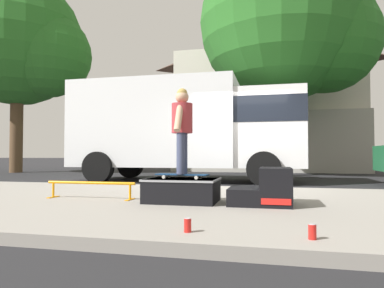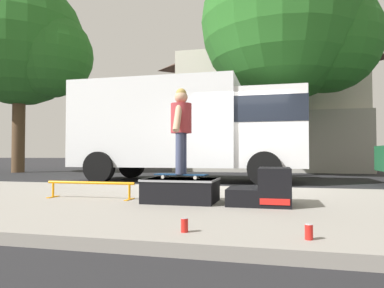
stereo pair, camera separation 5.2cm
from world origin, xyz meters
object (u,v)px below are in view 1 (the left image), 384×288
Objects in this scene: kicker_ramp at (266,189)px; skater_kid at (182,123)px; skate_box at (182,189)px; soda_can at (312,232)px; box_truck at (187,126)px; street_tree_main at (289,27)px; soda_can_b at (188,225)px; grind_rail at (91,186)px; skateboard at (182,175)px; street_tree_neighbour at (24,45)px.

kicker_ramp is 0.68× the size of skater_kid.
skate_box is 2.53m from soda_can.
street_tree_main is at bearing 46.96° from box_truck.
soda_can is (1.60, -1.92, -1.09)m from skater_kid.
kicker_ramp is at bearing 1.74° from skater_kid.
soda_can is at bearing -78.31° from kicker_ramp.
box_truck is (-1.79, 7.32, 1.52)m from soda_can_b.
street_tree_main is (1.41, 10.75, 5.55)m from soda_can_b.
kicker_ramp is at bearing -65.61° from box_truck.
skate_box is 8.30× the size of soda_can.
box_truck is at bearing -133.04° from street_tree_main.
skate_box is 0.15× the size of box_truck.
skate_box is 0.12× the size of street_tree_main.
skater_kid is at bearing -81.32° from skate_box.
soda_can_b is at bearing 178.42° from soda_can.
soda_can_b is at bearing -43.74° from grind_rail.
kicker_ramp is 1.07× the size of skateboard.
street_tree_main is (3.47, 8.78, 5.41)m from grind_rail.
street_tree_main reaches higher than soda_can_b.
street_tree_main is at bearing 82.52° from soda_can_b.
soda_can is (1.61, -1.95, -0.12)m from skate_box.
kicker_ramp is 6.78× the size of soda_can.
grind_rail is 11.86× the size of soda_can.
street_tree_main is (1.96, 8.86, 4.46)m from skater_kid.
soda_can_b is at bearing -73.90° from skateboard.
kicker_ramp is 10.38m from street_tree_main.
skate_box is 1.31× the size of skateboard.
skateboard is at bearing -81.32° from skate_box.
soda_can_b is (-0.65, -1.92, -0.15)m from kicker_ramp.
kicker_ramp is 1.52m from skater_kid.
soda_can_b is at bearing -97.48° from street_tree_main.
street_tree_neighbour is (-11.42, 10.72, 5.69)m from soda_can.
skateboard is (0.01, -0.04, 0.21)m from skate_box.
street_tree_neighbour is (-11.78, -0.06, 0.14)m from street_tree_main.
soda_can_b is (2.06, -1.97, -0.14)m from grind_rail.
box_truck is 10.11m from street_tree_neighbour.
skater_kid is (-1.20, -0.04, 0.94)m from kicker_ramp.
grind_rail is 1.19× the size of skater_kid.
box_truck is at bearing 103.77° from soda_can_b.
street_tree_main is 11.78m from street_tree_neighbour.
soda_can is 1.00× the size of soda_can_b.
street_tree_main reaches higher than skate_box.
grind_rail is 0.17× the size of street_tree_main.
soda_can_b is 0.02× the size of box_truck.
skateboard is 14.23m from street_tree_neighbour.
soda_can is 8.03m from box_truck.
grind_rail is (-2.71, 0.05, -0.01)m from kicker_ramp.
street_tree_main reaches higher than grind_rail.
soda_can is at bearing -50.09° from skateboard.
skateboard is at bearing 129.91° from soda_can.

